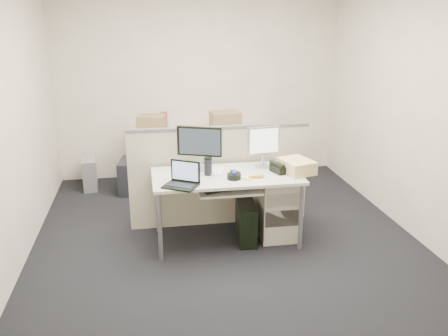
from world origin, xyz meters
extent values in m
cube|color=black|center=(0.00, 0.00, -0.01)|extent=(4.00, 4.50, 0.01)
cube|color=#EEE4CA|center=(0.00, 2.25, 1.35)|extent=(4.00, 0.02, 2.70)
cube|color=#EEE4CA|center=(0.00, -2.25, 1.35)|extent=(4.00, 0.02, 2.70)
cube|color=#EEE4CA|center=(-2.00, 0.00, 1.35)|extent=(0.02, 4.50, 2.70)
cube|color=#EEE4CA|center=(2.00, 0.00, 1.35)|extent=(0.02, 4.50, 2.70)
cube|color=beige|center=(0.00, 0.00, 0.71)|extent=(1.50, 0.75, 0.03)
cylinder|color=slate|center=(-0.70, -0.33, 0.35)|extent=(0.04, 0.04, 0.70)
cylinder|color=slate|center=(-0.70, 0.33, 0.35)|extent=(0.04, 0.04, 0.70)
cylinder|color=slate|center=(0.70, -0.33, 0.35)|extent=(0.04, 0.04, 0.70)
cylinder|color=slate|center=(0.70, 0.33, 0.35)|extent=(0.04, 0.04, 0.70)
cube|color=beige|center=(0.00, -0.18, 0.62)|extent=(0.62, 0.32, 0.02)
cube|color=#AAA595|center=(0.55, 0.05, 0.33)|extent=(0.40, 0.55, 0.65)
cube|color=beige|center=(0.00, 0.45, 0.55)|extent=(2.00, 0.06, 1.10)
cube|color=#AAA595|center=(0.00, 1.93, 0.36)|extent=(2.00, 0.60, 0.72)
cube|color=black|center=(-0.25, 0.18, 0.96)|extent=(0.50, 0.34, 0.47)
cube|color=#B7B7BC|center=(0.42, 0.18, 0.95)|extent=(0.37, 0.22, 0.43)
cube|color=black|center=(-0.49, -0.28, 0.84)|extent=(0.38, 0.35, 0.23)
cylinder|color=black|center=(0.05, -0.14, 0.76)|extent=(0.18, 0.18, 0.05)
cube|color=black|center=(0.60, -0.01, 0.77)|extent=(0.28, 0.26, 0.07)
cube|color=white|center=(-0.12, 0.12, 0.74)|extent=(0.29, 0.33, 0.01)
cube|color=yellow|center=(0.18, -0.17, 0.74)|extent=(0.09, 0.09, 0.01)
cylinder|color=black|center=(-0.18, 0.02, 0.81)|extent=(0.09, 0.09, 0.17)
ellipsoid|color=yellow|center=(0.28, -0.15, 0.75)|extent=(0.17, 0.05, 0.04)
cube|color=black|center=(0.10, 0.05, 0.74)|extent=(0.09, 0.12, 0.01)
cube|color=#E8C281|center=(0.72, -0.05, 0.80)|extent=(0.36, 0.42, 0.13)
cube|color=black|center=(-0.05, -0.14, 0.64)|extent=(0.47, 0.29, 0.02)
cube|color=black|center=(0.20, -0.05, 0.21)|extent=(0.22, 0.46, 0.42)
cube|color=black|center=(-1.05, 1.63, 0.22)|extent=(0.26, 0.49, 0.44)
cube|color=#B7B7BC|center=(-1.56, 1.87, 0.21)|extent=(0.21, 0.46, 0.42)
cube|color=olive|center=(-0.70, 1.81, 0.85)|extent=(0.41, 0.34, 0.27)
cube|color=olive|center=(0.30, 1.81, 0.86)|extent=(0.41, 0.33, 0.29)
cube|color=maroon|center=(-0.55, 2.03, 0.84)|extent=(0.16, 0.27, 0.25)
camera|label=1|loc=(-0.80, -4.47, 2.29)|focal=38.00mm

